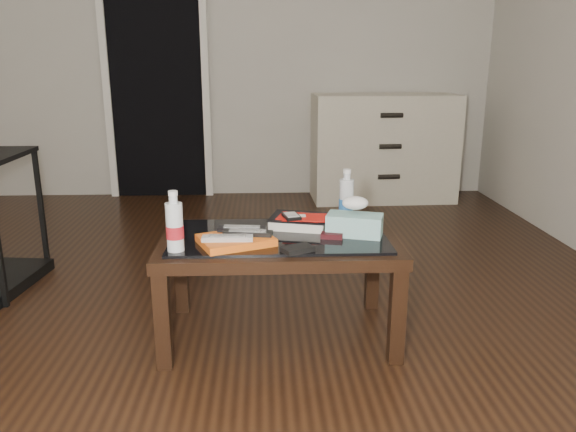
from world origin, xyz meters
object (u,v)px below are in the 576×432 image
at_px(textbook, 299,221).
at_px(tissue_box, 355,225).
at_px(dresser, 383,148).
at_px(water_bottle_right, 346,195).
at_px(coffee_table, 279,249).
at_px(water_bottle_left, 174,221).

xyz_separation_m(textbook, tissue_box, (0.22, -0.14, 0.02)).
bearing_deg(tissue_box, dresser, 92.36).
relative_size(water_bottle_right, tissue_box, 1.03).
distance_m(coffee_table, dresser, 2.66).
height_order(dresser, textbook, dresser).
relative_size(coffee_table, water_bottle_right, 4.20).
height_order(coffee_table, water_bottle_right, water_bottle_right).
bearing_deg(water_bottle_left, coffee_table, 24.32).
distance_m(coffee_table, water_bottle_left, 0.48).
bearing_deg(water_bottle_left, tissue_box, 12.97).
height_order(textbook, water_bottle_left, water_bottle_left).
bearing_deg(water_bottle_right, water_bottle_left, -150.92).
bearing_deg(water_bottle_right, tissue_box, -89.54).
height_order(coffee_table, tissue_box, tissue_box).
distance_m(dresser, water_bottle_right, 2.35).
xyz_separation_m(dresser, water_bottle_left, (-1.37, -2.66, 0.13)).
bearing_deg(dresser, water_bottle_left, -119.10).
bearing_deg(water_bottle_left, dresser, 62.67).
bearing_deg(textbook, tissue_box, -16.89).
height_order(coffee_table, dresser, dresser).
xyz_separation_m(dresser, water_bottle_right, (-0.65, -2.26, 0.13)).
distance_m(textbook, tissue_box, 0.26).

